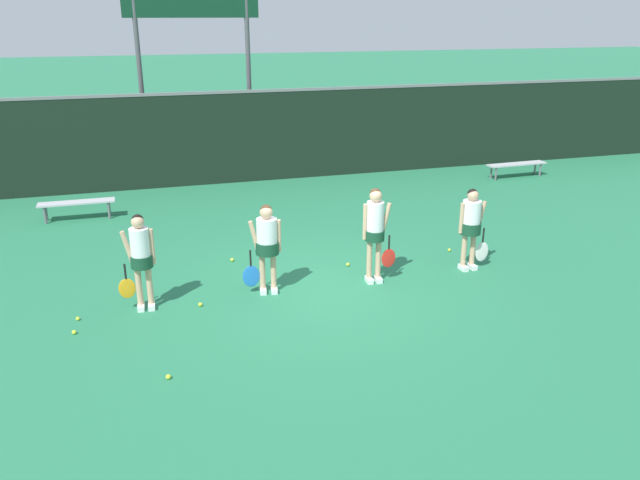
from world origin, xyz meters
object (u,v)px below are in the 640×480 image
player_0 (141,254)px  tennis_ball_4 (449,250)px  tennis_ball_0 (200,304)px  bench_courtside (77,204)px  tennis_ball_5 (74,332)px  player_2 (375,227)px  tennis_ball_1 (78,319)px  tennis_ball_2 (168,377)px  player_1 (267,241)px  bench_far (516,165)px  tennis_ball_3 (348,264)px  player_3 (471,222)px  scoreboard (191,9)px  tennis_ball_6 (232,260)px

player_0 → tennis_ball_4: 6.31m
tennis_ball_0 → bench_courtside: bearing=112.2°
bench_courtside → tennis_ball_5: 6.07m
tennis_ball_0 → tennis_ball_4: bearing=12.3°
player_2 → tennis_ball_1: size_ratio=27.60×
player_0 → tennis_ball_2: bearing=-81.5°
player_1 → player_2: (1.98, -0.09, 0.10)m
player_1 → tennis_ball_0: 1.56m
bench_courtside → bench_far: (12.45, 0.64, -0.02)m
player_0 → tennis_ball_3: bearing=14.7°
tennis_ball_1 → player_3: bearing=1.4°
tennis_ball_5 → scoreboard: bearing=72.7°
player_3 → tennis_ball_4: size_ratio=24.77×
tennis_ball_2 → player_1: bearing=51.7°
player_3 → scoreboard: bearing=111.6°
player_1 → tennis_ball_0: (-1.23, -0.25, -0.93)m
tennis_ball_1 → player_0: bearing=7.9°
player_3 → tennis_ball_6: player_3 is taller
bench_far → tennis_ball_2: size_ratio=27.37×
bench_courtside → tennis_ball_5: size_ratio=25.82×
tennis_ball_0 → tennis_ball_5: size_ratio=1.03×
player_1 → tennis_ball_1: 3.33m
player_2 → tennis_ball_2: 4.61m
tennis_ball_0 → player_0: bearing=167.9°
player_3 → tennis_ball_4: bearing=81.1°
bench_far → tennis_ball_6: size_ratio=26.67×
player_1 → player_0: bearing=-169.7°
bench_far → player_1: 10.77m
tennis_ball_0 → tennis_ball_2: 2.24m
tennis_ball_5 → tennis_ball_6: size_ratio=0.95×
tennis_ball_0 → tennis_ball_3: size_ratio=0.99×
bench_courtside → tennis_ball_3: bench_courtside is taller
bench_courtside → tennis_ball_3: size_ratio=24.95×
player_0 → player_3: size_ratio=1.03×
scoreboard → player_3: (4.10, -9.14, -3.86)m
player_1 → tennis_ball_5: size_ratio=23.79×
tennis_ball_0 → tennis_ball_2: (-0.66, -2.14, 0.00)m
player_0 → tennis_ball_2: (0.22, -2.33, -0.94)m
player_0 → tennis_ball_6: player_0 is taller
tennis_ball_0 → tennis_ball_4: (5.28, 1.15, -0.00)m
tennis_ball_4 → tennis_ball_1: bearing=-171.3°
player_1 → tennis_ball_0: size_ratio=23.17×
scoreboard → tennis_ball_3: (1.91, -8.36, -4.77)m
bench_far → tennis_ball_1: bearing=-154.8°
tennis_ball_0 → tennis_ball_4: tennis_ball_0 is taller
tennis_ball_4 → player_3: bearing=-96.3°
player_3 → tennis_ball_1: size_ratio=24.94×
tennis_ball_2 → tennis_ball_4: size_ratio=1.08×
tennis_ball_3 → player_0: bearing=-168.3°
player_3 → tennis_ball_0: 5.26m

